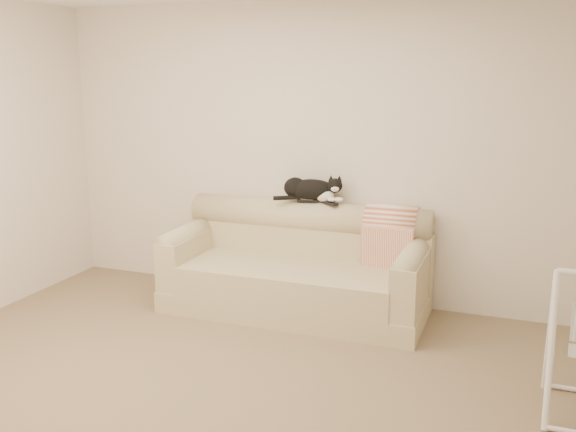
% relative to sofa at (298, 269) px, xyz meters
% --- Properties ---
extents(ground_plane, '(5.00, 5.00, 0.00)m').
position_rel_sofa_xyz_m(ground_plane, '(0.09, -1.62, -0.35)').
color(ground_plane, brown).
rests_on(ground_plane, ground).
extents(room_shell, '(5.04, 4.04, 2.60)m').
position_rel_sofa_xyz_m(room_shell, '(0.09, -1.62, 1.18)').
color(room_shell, silver).
rests_on(room_shell, ground).
extents(sofa, '(2.20, 0.93, 0.90)m').
position_rel_sofa_xyz_m(sofa, '(0.00, 0.00, 0.00)').
color(sofa, tan).
rests_on(sofa, ground).
extents(remote_a, '(0.19, 0.08, 0.03)m').
position_rel_sofa_xyz_m(remote_a, '(0.01, 0.23, 0.56)').
color(remote_a, black).
rests_on(remote_a, sofa).
extents(remote_b, '(0.17, 0.13, 0.02)m').
position_rel_sofa_xyz_m(remote_b, '(0.22, 0.20, 0.56)').
color(remote_b, black).
rests_on(remote_b, sofa).
extents(tuxedo_cat, '(0.60, 0.32, 0.24)m').
position_rel_sofa_xyz_m(tuxedo_cat, '(0.04, 0.24, 0.66)').
color(tuxedo_cat, black).
rests_on(tuxedo_cat, sofa).
extents(throw_blanket, '(0.43, 0.38, 0.58)m').
position_rel_sofa_xyz_m(throw_blanket, '(0.75, 0.23, 0.37)').
color(throw_blanket, '#C6583B').
rests_on(throw_blanket, sofa).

